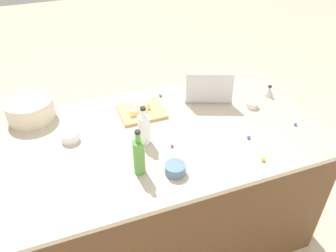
% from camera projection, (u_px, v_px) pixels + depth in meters
% --- Properties ---
extents(ground_plane, '(12.00, 12.00, 0.00)m').
position_uv_depth(ground_plane, '(168.00, 229.00, 2.54)').
color(ground_plane, '#B7A88E').
extents(island_counter, '(1.82, 1.03, 0.90)m').
position_uv_depth(island_counter, '(168.00, 186.00, 2.27)').
color(island_counter, '#4C331E').
rests_on(island_counter, ground).
extents(laptop, '(0.37, 0.33, 0.22)m').
position_uv_depth(laptop, '(208.00, 92.00, 2.29)').
color(laptop, '#B7B7BC').
rests_on(laptop, island_counter).
extents(mixing_bowl_large, '(0.30, 0.30, 0.13)m').
position_uv_depth(mixing_bowl_large, '(30.00, 108.00, 2.09)').
color(mixing_bowl_large, beige).
rests_on(mixing_bowl_large, island_counter).
extents(bottle_vinegar, '(0.07, 0.07, 0.23)m').
position_uv_depth(bottle_vinegar, '(144.00, 128.00, 1.88)').
color(bottle_vinegar, white).
rests_on(bottle_vinegar, island_counter).
extents(bottle_olive, '(0.06, 0.06, 0.26)m').
position_uv_depth(bottle_olive, '(139.00, 156.00, 1.68)').
color(bottle_olive, '#4C8C38').
rests_on(bottle_olive, island_counter).
extents(cutting_board, '(0.28, 0.22, 0.02)m').
position_uv_depth(cutting_board, '(142.00, 112.00, 2.16)').
color(cutting_board, tan).
rests_on(cutting_board, island_counter).
extents(butter_stick_left, '(0.11, 0.04, 0.04)m').
position_uv_depth(butter_stick_left, '(141.00, 107.00, 2.16)').
color(butter_stick_left, '#F4E58C').
rests_on(butter_stick_left, cutting_board).
extents(butter_stick_right, '(0.11, 0.04, 0.04)m').
position_uv_depth(butter_stick_right, '(138.00, 111.00, 2.12)').
color(butter_stick_right, '#F4E58C').
rests_on(butter_stick_right, cutting_board).
extents(ramekin_small, '(0.07, 0.07, 0.04)m').
position_uv_depth(ramekin_small, '(252.00, 105.00, 2.21)').
color(ramekin_small, beige).
rests_on(ramekin_small, island_counter).
extents(ramekin_medium, '(0.10, 0.10, 0.05)m').
position_uv_depth(ramekin_medium, '(70.00, 136.00, 1.94)').
color(ramekin_medium, white).
rests_on(ramekin_medium, island_counter).
extents(ramekin_wide, '(0.11, 0.11, 0.05)m').
position_uv_depth(ramekin_wide, '(175.00, 169.00, 1.72)').
color(ramekin_wide, slate).
rests_on(ramekin_wide, island_counter).
extents(kitchen_timer, '(0.07, 0.07, 0.08)m').
position_uv_depth(kitchen_timer, '(269.00, 91.00, 2.31)').
color(kitchen_timer, '#B2B2B7').
rests_on(kitchen_timer, island_counter).
extents(candy_0, '(0.02, 0.02, 0.02)m').
position_uv_depth(candy_0, '(160.00, 95.00, 2.32)').
color(candy_0, green).
rests_on(candy_0, island_counter).
extents(candy_1, '(0.02, 0.02, 0.02)m').
position_uv_depth(candy_1, '(296.00, 124.00, 2.05)').
color(candy_1, blue).
rests_on(candy_1, island_counter).
extents(candy_2, '(0.02, 0.02, 0.02)m').
position_uv_depth(candy_2, '(249.00, 137.00, 1.95)').
color(candy_2, blue).
rests_on(candy_2, island_counter).
extents(candy_3, '(0.02, 0.02, 0.02)m').
position_uv_depth(candy_3, '(172.00, 146.00, 1.89)').
color(candy_3, '#CC3399').
rests_on(candy_3, island_counter).
extents(candy_4, '(0.02, 0.02, 0.02)m').
position_uv_depth(candy_4, '(263.00, 160.00, 1.80)').
color(candy_4, yellow).
rests_on(candy_4, island_counter).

